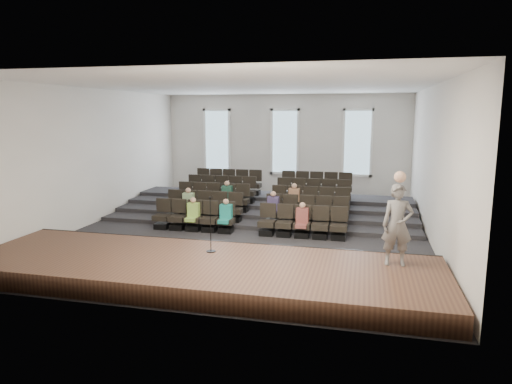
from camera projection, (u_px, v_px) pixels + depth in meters
ground at (250, 230)px, 16.24m from camera, size 14.00×14.00×0.00m
ceiling at (250, 86)px, 15.38m from camera, size 12.00×14.00×0.02m
wall_back at (285, 146)px, 22.54m from camera, size 12.00×0.04×5.00m
wall_front at (164, 194)px, 9.08m from camera, size 12.00×0.04×5.00m
wall_left at (96, 156)px, 17.19m from camera, size 0.04×14.00×5.00m
wall_right at (434, 164)px, 14.43m from camera, size 0.04×14.00×5.00m
stage at (200, 270)px, 11.31m from camera, size 11.80×3.60×0.50m
stage_lip at (222, 250)px, 13.01m from camera, size 11.80×0.06×0.52m
risers at (269, 207)px, 19.24m from camera, size 11.80×4.80×0.60m
seating_rows at (260, 203)px, 17.60m from camera, size 6.80×4.70×1.67m
windows at (285, 142)px, 22.44m from camera, size 8.44×0.10×3.24m
audience at (243, 205)px, 16.47m from camera, size 4.85×2.64×1.10m
speaker at (397, 225)px, 10.80m from camera, size 0.74×0.51×1.96m
mic_stand at (211, 235)px, 11.92m from camera, size 0.25×0.25×1.47m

